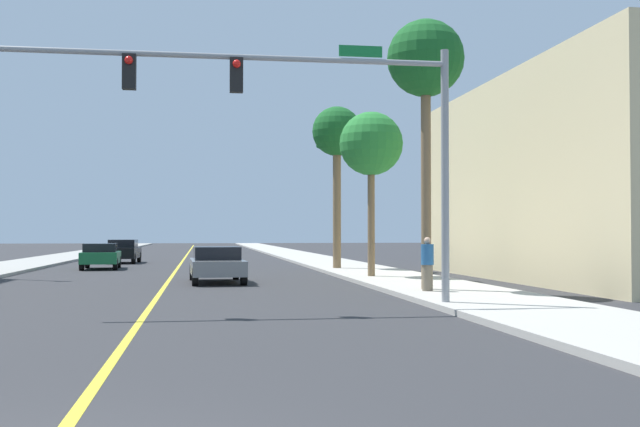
% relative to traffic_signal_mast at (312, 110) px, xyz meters
% --- Properties ---
extents(ground, '(192.00, 192.00, 0.00)m').
position_rel_traffic_signal_mast_xyz_m(ground, '(-3.96, 29.38, -4.93)').
color(ground, '#2D2D30').
extents(sidewalk_left, '(3.88, 168.00, 0.15)m').
position_rel_traffic_signal_mast_xyz_m(sidewalk_left, '(-12.87, 29.38, -4.85)').
color(sidewalk_left, '#9E9B93').
rests_on(sidewalk_left, ground).
extents(sidewalk_right, '(3.88, 168.00, 0.15)m').
position_rel_traffic_signal_mast_xyz_m(sidewalk_right, '(4.95, 29.38, -4.85)').
color(sidewalk_right, '#B2ADA3').
rests_on(sidewalk_right, ground).
extents(lane_marking_center, '(0.16, 144.00, 0.01)m').
position_rel_traffic_signal_mast_xyz_m(lane_marking_center, '(-3.96, 29.38, -4.92)').
color(lane_marking_center, yellow).
rests_on(lane_marking_center, ground).
extents(building_right_near, '(10.46, 18.48, 8.09)m').
position_rel_traffic_signal_mast_xyz_m(building_right_near, '(14.12, 9.92, -0.88)').
color(building_right_near, beige).
rests_on(building_right_near, ground).
extents(traffic_signal_mast, '(10.99, 0.36, 6.41)m').
position_rel_traffic_signal_mast_xyz_m(traffic_signal_mast, '(0.00, 0.00, 0.00)').
color(traffic_signal_mast, gray).
rests_on(traffic_signal_mast, sidewalk_right).
extents(palm_near, '(2.41, 2.41, 8.40)m').
position_rel_traffic_signal_mast_xyz_m(palm_near, '(4.22, 4.35, 2.25)').
color(palm_near, brown).
rests_on(palm_near, sidewalk_right).
extents(palm_mid, '(2.58, 2.58, 6.65)m').
position_rel_traffic_signal_mast_xyz_m(palm_mid, '(4.11, 11.63, 0.51)').
color(palm_mid, brown).
rests_on(palm_mid, sidewalk_right).
extents(palm_far, '(2.47, 2.47, 8.06)m').
position_rel_traffic_signal_mast_xyz_m(palm_far, '(3.98, 18.91, 1.82)').
color(palm_far, brown).
rests_on(palm_far, sidewalk_right).
extents(car_green, '(2.02, 4.08, 1.35)m').
position_rel_traffic_signal_mast_xyz_m(car_green, '(-7.88, 22.56, -4.21)').
color(car_green, '#196638').
rests_on(car_green, ground).
extents(car_black, '(1.94, 4.34, 1.47)m').
position_rel_traffic_signal_mast_xyz_m(car_black, '(-7.56, 30.73, -4.16)').
color(car_black, black).
rests_on(car_black, ground).
extents(car_gray, '(2.11, 4.61, 1.36)m').
position_rel_traffic_signal_mast_xyz_m(car_gray, '(-2.10, 10.76, -4.21)').
color(car_gray, slate).
rests_on(car_gray, ground).
extents(pedestrian, '(0.38, 0.38, 1.61)m').
position_rel_traffic_signal_mast_xyz_m(pedestrian, '(4.03, 3.62, -3.98)').
color(pedestrian, '#726651').
rests_on(pedestrian, sidewalk_right).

